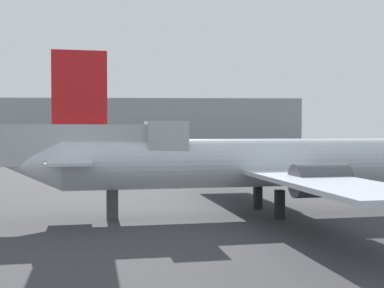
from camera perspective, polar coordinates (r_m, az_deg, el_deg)
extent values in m
cylinder|color=silver|center=(32.79, 10.85, -2.04)|extent=(28.05, 7.51, 3.00)
cone|color=silver|center=(30.49, -17.44, -2.36)|extent=(3.75, 3.50, 3.00)
cube|color=silver|center=(32.32, 8.56, -2.88)|extent=(8.97, 29.70, 0.24)
cube|color=silver|center=(30.32, -13.41, -1.78)|extent=(3.70, 8.59, 0.16)
cube|color=red|center=(30.33, -12.52, 5.39)|extent=(3.17, 0.81, 5.18)
cylinder|color=#4C4C54|center=(37.87, 6.84, -2.44)|extent=(3.22, 2.24, 1.78)
cylinder|color=#4C4C54|center=(27.53, 14.21, -4.01)|extent=(3.22, 2.24, 1.78)
cube|color=black|center=(34.38, 7.40, -5.82)|extent=(0.57, 0.57, 1.73)
cube|color=black|center=(30.69, 9.82, -6.73)|extent=(0.57, 0.57, 1.73)
cube|color=#B2B7BC|center=(30.82, -18.62, -0.13)|extent=(14.84, 3.70, 2.40)
cube|color=#B2B7BC|center=(30.77, -2.98, -0.05)|extent=(2.78, 3.12, 2.80)
cylinder|color=#3F3F44|center=(30.73, -8.95, -5.32)|extent=(0.70, 0.70, 3.22)
cube|color=#999EA3|center=(145.76, -6.84, 2.17)|extent=(91.18, 27.41, 13.51)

